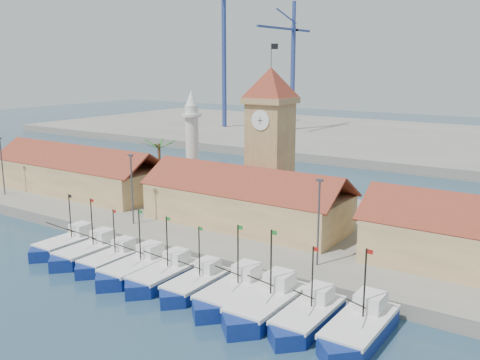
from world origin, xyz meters
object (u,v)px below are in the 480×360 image
Objects in this scene: boat_0 at (66,245)px; boat_5 at (194,285)px; minaret at (192,143)px; clock_tower at (270,138)px.

boat_5 is at bearing -1.96° from boat_0.
minaret is at bearing 128.87° from boat_5.
clock_tower is at bearing 58.18° from boat_0.
clock_tower reaches higher than boat_5.
boat_5 is at bearing -76.59° from clock_tower.
minaret is at bearing 172.39° from clock_tower.
boat_0 reaches higher than boat_5.
clock_tower is at bearing -7.61° from minaret.
minaret reaches higher than boat_0.
boat_5 is (19.83, -0.68, -0.03)m from boat_0.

